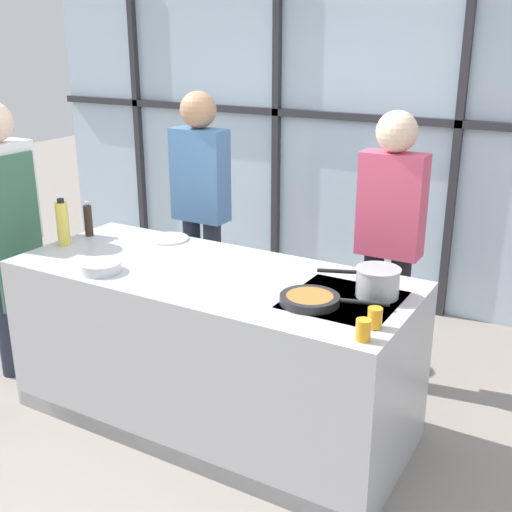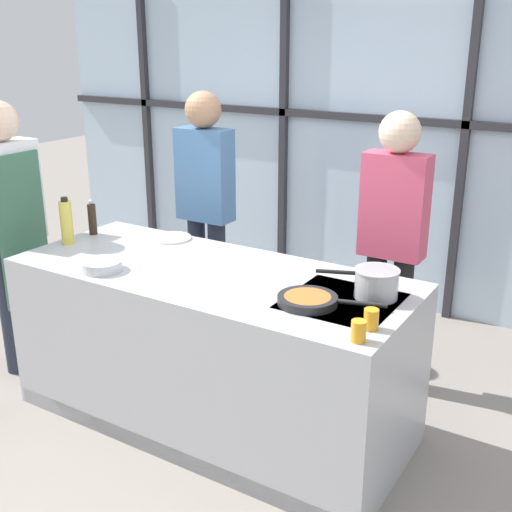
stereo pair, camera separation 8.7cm
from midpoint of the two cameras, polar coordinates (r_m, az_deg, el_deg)
name	(u,v)px [view 1 (the left image)]	position (r m, az deg, el deg)	size (l,w,h in m)	color
ground_plane	(213,419)	(3.95, -4.48, -14.23)	(18.00, 18.00, 0.00)	gray
back_window_wall	(362,134)	(5.34, 8.98, 10.67)	(6.40, 0.10, 2.80)	silver
demo_island	(211,348)	(3.71, -4.66, -8.19)	(2.26, 0.93, 0.94)	#B7BABF
chef	(6,223)	(4.39, -21.85, 2.78)	(0.25, 0.42, 1.79)	#232838
spectator_far_left	(201,199)	(4.60, -5.48, 5.09)	(0.40, 0.25, 1.81)	#232838
spectator_center_left	(390,231)	(3.99, 11.20, 2.16)	(0.39, 0.25, 1.76)	black
frying_pan	(311,299)	(3.10, 4.12, -3.85)	(0.51, 0.29, 0.04)	#232326
saucepan	(377,281)	(3.20, 9.96, -2.24)	(0.39, 0.23, 0.15)	silver
white_plate	(168,239)	(4.09, -8.41, 1.54)	(0.25, 0.25, 0.01)	white
mixing_bowl	(101,267)	(3.60, -14.31, -0.92)	(0.22, 0.22, 0.06)	silver
oil_bottle	(63,223)	(4.09, -17.39, 2.78)	(0.07, 0.07, 0.29)	#E0CC4C
pepper_grinder	(88,220)	(4.26, -15.26, 3.13)	(0.05, 0.05, 0.23)	#332319
juice_glass_near	(363,330)	(2.76, 8.61, -6.51)	(0.07, 0.07, 0.09)	orange
juice_glass_far	(375,318)	(2.87, 9.66, -5.45)	(0.07, 0.07, 0.09)	orange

